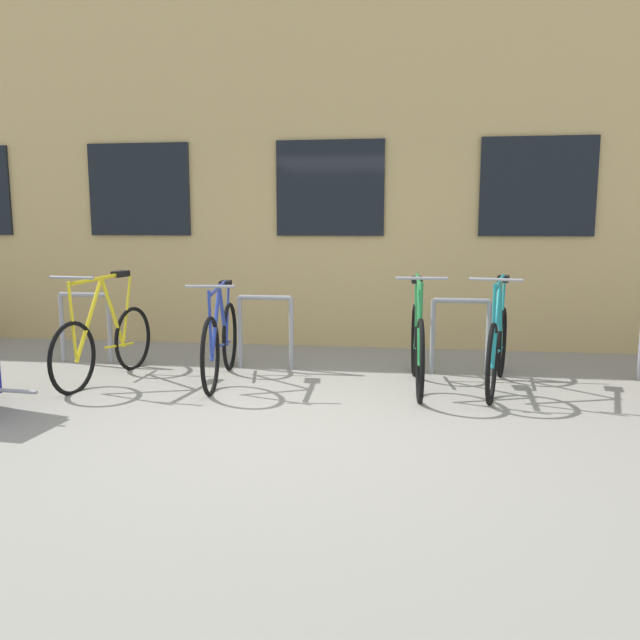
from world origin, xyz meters
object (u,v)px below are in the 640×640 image
object	(u,v)px
bicycle_green	(417,344)
bicycle_blue	(221,341)
bicycle_teal	(498,346)
bicycle_yellow	(105,341)

from	to	relation	value
bicycle_green	bicycle_blue	bearing A→B (deg)	-179.78
bicycle_teal	bicycle_blue	bearing A→B (deg)	-178.66
bicycle_teal	bicycle_green	distance (m)	0.74
bicycle_yellow	bicycle_blue	distance (m)	1.13
bicycle_teal	bicycle_blue	distance (m)	2.62
bicycle_blue	bicycle_green	size ratio (longest dim) A/B	0.99
bicycle_teal	bicycle_blue	world-z (taller)	bicycle_teal
bicycle_blue	bicycle_green	xyz separation A→B (m)	(1.89, 0.01, 0.01)
bicycle_teal	bicycle_yellow	size ratio (longest dim) A/B	1.03
bicycle_teal	bicycle_blue	size ratio (longest dim) A/B	1.01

